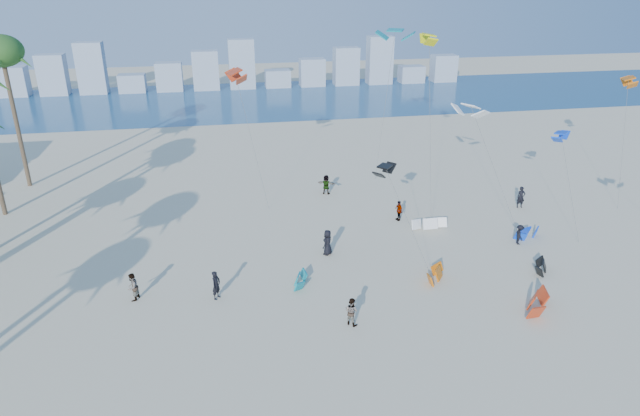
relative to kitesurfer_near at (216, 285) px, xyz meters
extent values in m
plane|color=navy|center=(4.19, 58.84, -0.95)|extent=(220.00, 220.00, 0.00)
imported|color=black|center=(0.00, 0.00, 0.00)|extent=(0.77, 0.84, 1.92)
imported|color=gray|center=(7.73, -4.29, -0.09)|extent=(1.06, 1.07, 1.74)
imported|color=black|center=(8.08, 4.61, 0.00)|extent=(1.07, 1.11, 1.92)
imported|color=gray|center=(15.08, 9.53, -0.09)|extent=(0.64, 1.08, 1.73)
imported|color=black|center=(22.71, 3.60, -0.18)|extent=(0.75, 1.10, 1.57)
imported|color=gray|center=(10.30, 16.50, -0.04)|extent=(1.76, 1.24, 1.83)
imported|color=black|center=(26.41, 10.16, 0.01)|extent=(0.76, 0.54, 1.93)
imported|color=gray|center=(-5.18, 0.78, -0.04)|extent=(1.00, 1.10, 1.85)
cylinder|color=#595959|center=(13.16, 1.73, 2.37)|extent=(2.25, 5.19, 6.68)
cylinder|color=#595959|center=(22.07, 7.33, 3.67)|extent=(2.69, 5.41, 9.27)
cylinder|color=#595959|center=(27.10, 4.81, 2.90)|extent=(0.69, 3.61, 7.73)
cylinder|color=#595959|center=(3.60, 15.30, 4.76)|extent=(2.22, 2.89, 11.44)
cylinder|color=#595959|center=(17.12, 9.04, 6.41)|extent=(0.24, 3.06, 14.74)
cylinder|color=#595959|center=(16.99, 20.90, 6.03)|extent=(2.18, 2.65, 13.97)
cylinder|color=#595959|center=(35.46, 10.28, 4.34)|extent=(1.45, 3.79, 10.60)
cylinder|color=brown|center=(-17.52, 23.84, 5.38)|extent=(0.40, 0.40, 12.68)
ellipsoid|color=#2F5B20|center=(-17.52, 23.84, 11.72)|extent=(3.80, 3.80, 2.85)
cube|color=#9EADBF|center=(-31.61, 68.84, 1.44)|extent=(4.40, 3.00, 4.80)
cube|color=#9EADBF|center=(-25.41, 68.84, 2.34)|extent=(4.40, 3.00, 6.60)
cube|color=#9EADBF|center=(-19.21, 68.84, 3.24)|extent=(4.40, 3.00, 8.40)
cube|color=#9EADBF|center=(-13.01, 68.84, 0.54)|extent=(4.40, 3.00, 3.00)
cube|color=#9EADBF|center=(-6.81, 68.84, 1.44)|extent=(4.40, 3.00, 4.80)
cube|color=#9EADBF|center=(-0.61, 68.84, 2.34)|extent=(4.40, 3.00, 6.60)
cube|color=#9EADBF|center=(5.59, 68.84, 3.24)|extent=(4.40, 3.00, 8.40)
cube|color=#9EADBF|center=(11.79, 68.84, 0.54)|extent=(4.40, 3.00, 3.00)
cube|color=#9EADBF|center=(17.99, 68.84, 1.44)|extent=(4.40, 3.00, 4.80)
cube|color=#9EADBF|center=(24.19, 68.84, 2.34)|extent=(4.40, 3.00, 6.60)
cube|color=#9EADBF|center=(30.39, 68.84, 3.24)|extent=(4.40, 3.00, 8.40)
cube|color=#9EADBF|center=(36.59, 68.84, 0.54)|extent=(4.40, 3.00, 3.00)
cube|color=#9EADBF|center=(42.79, 68.84, 1.44)|extent=(4.40, 3.00, 4.80)
camera|label=1|loc=(0.86, -31.31, 18.32)|focal=31.52mm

